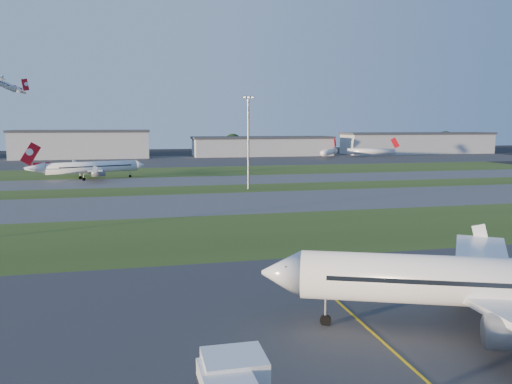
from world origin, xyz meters
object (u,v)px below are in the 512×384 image
object	(u,v)px
airliner_parked	(505,284)
mini_jet_far	(371,151)
light_mast_centre	(248,136)
airliner_taxiing	(91,168)
mini_jet_near	(329,152)

from	to	relation	value
airliner_parked	mini_jet_far	distance (m)	241.65
airliner_parked	light_mast_centre	bearing A→B (deg)	111.81
airliner_parked	airliner_taxiing	distance (m)	144.43
mini_jet_near	mini_jet_far	bearing A→B (deg)	-54.97
airliner_parked	mini_jet_near	distance (m)	233.14
mini_jet_far	airliner_taxiing	bearing A→B (deg)	-130.58
mini_jet_near	mini_jet_far	xyz separation A→B (m)	(24.85, -0.21, 0.00)
mini_jet_far	airliner_parked	bearing A→B (deg)	-94.88
mini_jet_near	light_mast_centre	bearing A→B (deg)	-174.95
airliner_parked	mini_jet_far	bearing A→B (deg)	88.21
airliner_parked	airliner_taxiing	bearing A→B (deg)	130.03
airliner_parked	light_mast_centre	world-z (taller)	light_mast_centre
light_mast_centre	airliner_parked	bearing A→B (deg)	-89.70
airliner_taxiing	mini_jet_near	world-z (taller)	airliner_taxiing
airliner_taxiing	mini_jet_far	xyz separation A→B (m)	(141.46, 84.99, -0.68)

